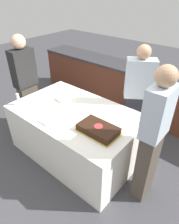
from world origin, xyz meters
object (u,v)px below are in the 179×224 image
(person_cutting_cake, at_px, (137,98))
(wine_glass, at_px, (18,98))
(person_seated_left, at_px, (26,83))
(person_seated_right, at_px, (152,139))
(plate_stack, at_px, (64,98))
(cake, at_px, (98,129))

(person_cutting_cake, bearing_deg, wine_glass, 9.38)
(person_seated_left, height_order, person_seated_right, person_seated_right)
(plate_stack, height_order, person_seated_left, person_seated_left)
(cake, height_order, person_seated_right, person_seated_right)
(person_cutting_cake, xyz_separation_m, person_seated_left, (-1.64, -0.79, 0.03))
(wine_glass, bearing_deg, person_seated_left, 133.36)
(cake, bearing_deg, person_seated_right, 13.83)
(wine_glass, bearing_deg, plate_stack, 54.07)
(person_cutting_cake, height_order, person_seated_right, person_seated_right)
(person_cutting_cake, relative_size, person_seated_right, 0.95)
(plate_stack, xyz_separation_m, person_seated_right, (1.48, -0.14, 0.11))
(person_cutting_cake, xyz_separation_m, person_seated_right, (0.60, -0.79, 0.06))
(wine_glass, height_order, person_seated_right, person_seated_right)
(wine_glass, bearing_deg, person_cutting_cake, 42.94)
(cake, relative_size, person_seated_left, 0.31)
(plate_stack, bearing_deg, cake, -18.15)
(person_seated_left, bearing_deg, wine_glass, -136.64)
(plate_stack, relative_size, person_cutting_cake, 0.15)
(person_seated_right, bearing_deg, person_seated_left, -90.00)
(cake, relative_size, wine_glass, 2.78)
(wine_glass, relative_size, person_seated_right, 0.11)
(person_seated_left, bearing_deg, cake, -95.14)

